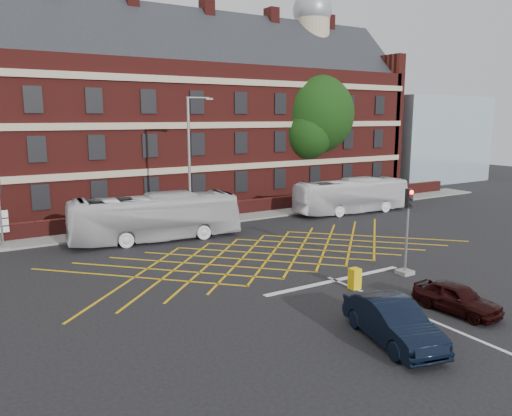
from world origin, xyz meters
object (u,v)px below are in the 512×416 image
traffic_light_near (407,240)px  utility_cabinet (355,279)px  deciduous_tree (313,120)px  bus_left (155,217)px  car_maroon (457,298)px  street_lamp (191,187)px  car_navy (393,321)px  bus_right (352,196)px  traffic_light_far (1,221)px

traffic_light_near → utility_cabinet: size_ratio=4.50×
deciduous_tree → utility_cabinet: (-14.83, -22.25, -6.89)m
deciduous_tree → traffic_light_near: deciduous_tree is taller
bus_left → traffic_light_near: 15.32m
car_maroon → traffic_light_near: bearing=61.1°
deciduous_tree → street_lamp: size_ratio=1.32×
car_maroon → deciduous_tree: 30.35m
bus_left → car_navy: bus_left is taller
car_navy → utility_cabinet: 5.42m
car_navy → bus_left: bearing=109.9°
deciduous_tree → traffic_light_near: (-11.26, -21.99, -5.60)m
bus_right → street_lamp: 14.09m
bus_left → deciduous_tree: size_ratio=0.90×
street_lamp → traffic_light_far: bearing=171.4°
car_navy → car_maroon: 4.21m
car_maroon → street_lamp: street_lamp is taller
bus_right → bus_left: bearing=97.0°
utility_cabinet → street_lamp: bearing=97.0°
bus_left → car_maroon: bearing=-154.4°
traffic_light_near → utility_cabinet: (-3.57, -0.26, -1.29)m
bus_left → car_navy: bearing=-167.5°
car_navy → utility_cabinet: (2.62, 4.74, -0.27)m
bus_left → traffic_light_near: size_ratio=2.48×
traffic_light_far → utility_cabinet: bearing=-50.5°
bus_left → traffic_light_far: traffic_light_far is taller
car_navy → utility_cabinet: car_navy is taller
bus_left → car_maroon: (6.03, -17.48, -0.88)m
traffic_light_near → street_lamp: street_lamp is taller
car_maroon → street_lamp: bearing=95.6°
car_maroon → traffic_light_near: 5.02m
bus_right → car_maroon: 20.91m
bus_left → traffic_light_near: bearing=-141.7°
deciduous_tree → utility_cabinet: size_ratio=12.40×
car_maroon → deciduous_tree: bearing=58.8°
street_lamp → utility_cabinet: size_ratio=9.42×
deciduous_tree → bus_right: bearing=-106.7°
car_navy → street_lamp: size_ratio=0.50×
bus_right → street_lamp: street_lamp is taller
deciduous_tree → utility_cabinet: deciduous_tree is taller
car_maroon → traffic_light_near: (2.02, 4.45, 1.17)m
car_navy → traffic_light_far: size_ratio=1.05×
car_navy → traffic_light_far: 22.89m
bus_left → car_maroon: size_ratio=3.02×
street_lamp → car_navy: bearing=-92.8°
deciduous_tree → utility_cabinet: 27.62m
traffic_light_near → utility_cabinet: traffic_light_near is taller
deciduous_tree → street_lamp: 18.98m
bus_right → traffic_light_near: (-8.71, -13.48, 0.38)m
utility_cabinet → deciduous_tree: bearing=56.3°
utility_cabinet → car_navy: bearing=-118.9°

